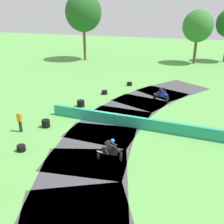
{
  "coord_description": "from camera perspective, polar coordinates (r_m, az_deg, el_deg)",
  "views": [
    {
      "loc": [
        6.27,
        -18.87,
        9.01
      ],
      "look_at": [
        0.07,
        0.26,
        0.9
      ],
      "focal_mm": 43.14,
      "sensor_mm": 36.0,
      "label": 1
    }
  ],
  "objects": [
    {
      "name": "motorcycle_lead_blue",
      "position": [
        27.24,
        10.59,
        3.73
      ],
      "size": [
        1.69,
        1.25,
        1.42
      ],
      "color": "black",
      "rests_on": "ground"
    },
    {
      "name": "track_asphalt",
      "position": [
        21.38,
        3.13,
        -2.98
      ],
      "size": [
        10.74,
        31.13,
        0.01
      ],
      "color": "#3D3D42",
      "rests_on": "ground"
    },
    {
      "name": "tire_stack_extra_a",
      "position": [
        18.8,
        -18.69,
        -7.26
      ],
      "size": [
        0.57,
        0.57,
        0.4
      ],
      "color": "black",
      "rests_on": "ground"
    },
    {
      "name": "tire_stack_mid_b",
      "position": [
        25.46,
        -6.64,
        1.8
      ],
      "size": [
        0.7,
        0.7,
        0.6
      ],
      "color": "black",
      "rests_on": "ground"
    },
    {
      "name": "safety_barrier",
      "position": [
        20.48,
        12.16,
        -3.27
      ],
      "size": [
        19.94,
        1.65,
        0.9
      ],
      "primitive_type": "cube",
      "rotation": [
        0.0,
        0.0,
        4.64
      ],
      "color": "#239375",
      "rests_on": "ground"
    },
    {
      "name": "ground_plane",
      "position": [
        21.83,
        -0.39,
        -2.41
      ],
      "size": [
        120.0,
        120.0,
        0.0
      ],
      "primitive_type": "plane",
      "color": "#569947"
    },
    {
      "name": "motorcycle_chase_black",
      "position": [
        16.69,
        -0.18,
        -8.07
      ],
      "size": [
        1.67,
        0.89,
        1.43
      ],
      "color": "black",
      "rests_on": "ground"
    },
    {
      "name": "tire_stack_mid_a",
      "position": [
        28.88,
        -1.6,
        4.19
      ],
      "size": [
        0.62,
        0.62,
        0.4
      ],
      "color": "black",
      "rests_on": "ground"
    },
    {
      "name": "tree_mid_rise",
      "position": [
        46.79,
        -6.09,
        20.24
      ],
      "size": [
        5.89,
        5.89,
        10.81
      ],
      "color": "brown",
      "rests_on": "ground"
    },
    {
      "name": "tire_stack_far",
      "position": [
        21.7,
        -13.85,
        -2.38
      ],
      "size": [
        0.63,
        0.63,
        0.6
      ],
      "color": "black",
      "rests_on": "ground"
    },
    {
      "name": "track_marshal",
      "position": [
        21.27,
        -18.94,
        -1.95
      ],
      "size": [
        0.34,
        0.24,
        1.63
      ],
      "color": "#232328",
      "rests_on": "ground"
    },
    {
      "name": "tree_far_right",
      "position": [
        45.58,
        17.74,
        16.94
      ],
      "size": [
        4.66,
        4.66,
        8.26
      ],
      "color": "brown",
      "rests_on": "ground"
    },
    {
      "name": "tire_stack_near",
      "position": [
        32.09,
        3.73,
        5.98
      ],
      "size": [
        0.61,
        0.61,
        0.4
      ],
      "color": "black",
      "rests_on": "ground"
    }
  ]
}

